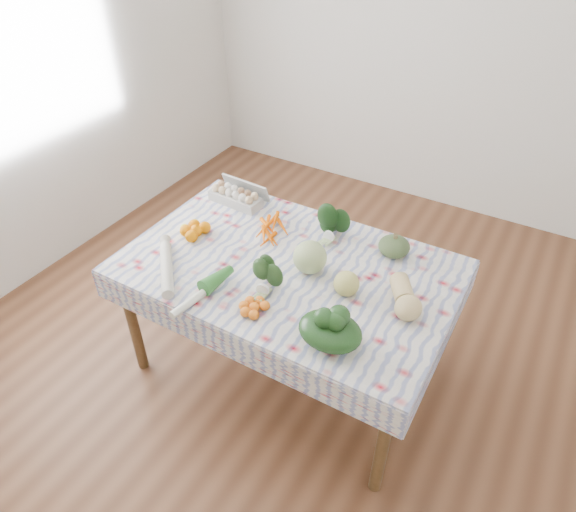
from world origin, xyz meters
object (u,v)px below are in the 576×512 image
object	(u,v)px
butternut_squash	(405,296)
cabbage	(310,257)
grapefruit	(346,284)
dining_table	(288,278)
kabocha_squash	(394,246)
egg_carton	(235,197)

from	to	relation	value
butternut_squash	cabbage	bearing A→B (deg)	147.59
butternut_squash	grapefruit	world-z (taller)	same
dining_table	kabocha_squash	bearing A→B (deg)	39.42
grapefruit	kabocha_squash	bearing A→B (deg)	78.11
egg_carton	cabbage	xyz separation A→B (m)	(0.68, -0.33, 0.04)
kabocha_squash	butternut_squash	world-z (taller)	butternut_squash
dining_table	cabbage	distance (m)	0.20
kabocha_squash	butternut_squash	bearing A→B (deg)	-61.73
egg_carton	butternut_squash	distance (m)	1.22
egg_carton	dining_table	bearing A→B (deg)	-28.19
egg_carton	kabocha_squash	xyz separation A→B (m)	(0.99, 0.00, 0.01)
dining_table	grapefruit	bearing A→B (deg)	-7.73
cabbage	butternut_squash	size ratio (longest dim) A/B	0.64
kabocha_squash	butternut_squash	size ratio (longest dim) A/B	0.62
egg_carton	cabbage	distance (m)	0.76
egg_carton	grapefruit	world-z (taller)	grapefruit
grapefruit	cabbage	bearing A→B (deg)	164.52
cabbage	butternut_squash	world-z (taller)	cabbage
kabocha_squash	egg_carton	bearing A→B (deg)	-179.94
butternut_squash	egg_carton	bearing A→B (deg)	132.28
egg_carton	grapefruit	bearing A→B (deg)	-20.03
cabbage	dining_table	bearing A→B (deg)	-171.66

